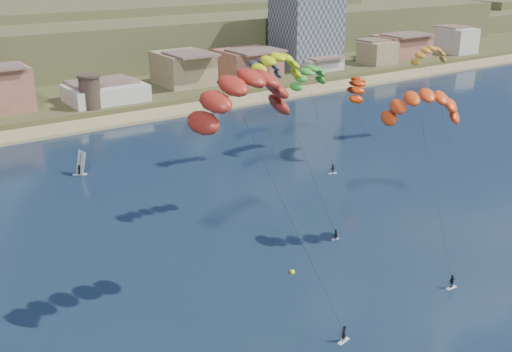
# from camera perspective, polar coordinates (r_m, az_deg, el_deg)

# --- Properties ---
(ground) EXTENTS (2400.00, 2400.00, 0.00)m
(ground) POSITION_cam_1_polar(r_m,az_deg,el_deg) (72.77, 14.75, -14.83)
(ground) COLOR #0D1B31
(ground) RESTS_ON ground
(beach) EXTENTS (2200.00, 12.00, 0.90)m
(beach) POSITION_cam_1_polar(r_m,az_deg,el_deg) (156.35, -15.41, 4.49)
(beach) COLOR tan
(beach) RESTS_ON ground
(foothills) EXTENTS (940.00, 210.00, 18.00)m
(foothills) POSITION_cam_1_polar(r_m,az_deg,el_deg) (280.49, -20.01, 12.65)
(foothills) COLOR brown
(foothills) RESTS_ON ground
(apartment_tower) EXTENTS (20.00, 16.00, 32.00)m
(apartment_tower) POSITION_cam_1_polar(r_m,az_deg,el_deg) (212.86, 4.64, 14.05)
(apartment_tower) COLOR gray
(apartment_tower) RESTS_ON ground
(watchtower) EXTENTS (5.82, 5.82, 8.60)m
(watchtower) POSITION_cam_1_polar(r_m,az_deg,el_deg) (163.82, -14.90, 7.46)
(watchtower) COLOR #47382D
(watchtower) RESTS_ON ground
(kitesurfer_red) EXTENTS (14.52, 16.94, 30.90)m
(kitesurfer_red) POSITION_cam_1_polar(r_m,az_deg,el_deg) (67.43, -1.19, 8.09)
(kitesurfer_red) COLOR silver
(kitesurfer_red) RESTS_ON ground
(kitesurfer_yellow) EXTENTS (10.34, 15.33, 27.95)m
(kitesurfer_yellow) POSITION_cam_1_polar(r_m,az_deg,el_deg) (94.57, 1.76, 10.24)
(kitesurfer_yellow) COLOR silver
(kitesurfer_yellow) RESTS_ON ground
(kitesurfer_orange) EXTENTS (13.47, 18.12, 25.45)m
(kitesurfer_orange) POSITION_cam_1_polar(r_m,az_deg,el_deg) (89.36, 15.01, 6.63)
(kitesurfer_orange) COLOR silver
(kitesurfer_orange) RESTS_ON ground
(kitesurfer_green) EXTENTS (10.98, 17.60, 21.23)m
(kitesurfer_green) POSITION_cam_1_polar(r_m,az_deg,el_deg) (128.84, 4.88, 9.28)
(kitesurfer_green) COLOR silver
(kitesurfer_green) RESTS_ON ground
(distant_kite_dark) EXTENTS (10.00, 6.13, 22.42)m
(distant_kite_dark) POSITION_cam_1_polar(r_m,az_deg,el_deg) (120.61, 0.38, 10.04)
(distant_kite_dark) COLOR #262626
(distant_kite_dark) RESTS_ON ground
(distant_kite_orange) EXTENTS (9.46, 6.51, 21.95)m
(distant_kite_orange) POSITION_cam_1_polar(r_m,az_deg,el_deg) (143.01, 15.59, 10.84)
(distant_kite_orange) COLOR #262626
(distant_kite_orange) RESTS_ON ground
(distant_kite_red) EXTENTS (9.03, 10.03, 18.06)m
(distant_kite_red) POSITION_cam_1_polar(r_m,az_deg,el_deg) (127.74, 9.04, 8.24)
(distant_kite_red) COLOR #262626
(distant_kite_red) RESTS_ON ground
(windsurfer) EXTENTS (2.81, 2.91, 4.56)m
(windsurfer) POSITION_cam_1_polar(r_m,az_deg,el_deg) (122.93, -15.74, 0.76)
(windsurfer) COLOR silver
(windsurfer) RESTS_ON ground
(buoy) EXTENTS (0.72, 0.72, 0.72)m
(buoy) POSITION_cam_1_polar(r_m,az_deg,el_deg) (84.41, 3.32, -8.73)
(buoy) COLOR #FCF81A
(buoy) RESTS_ON ground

